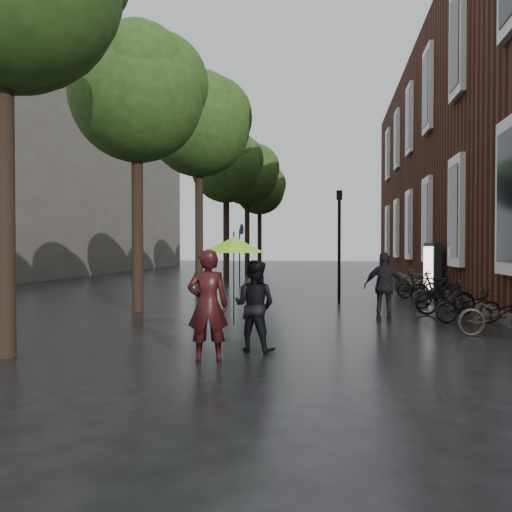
% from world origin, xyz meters
% --- Properties ---
extents(ground, '(120.00, 120.00, 0.00)m').
position_xyz_m(ground, '(0.00, 0.00, 0.00)').
color(ground, black).
extents(bg_building, '(16.00, 30.00, 14.00)m').
position_xyz_m(bg_building, '(-22.00, 28.00, 7.00)').
color(bg_building, '#47423D').
rests_on(bg_building, ground).
extents(street_trees, '(4.33, 34.03, 8.91)m').
position_xyz_m(street_trees, '(-3.99, 15.91, 6.34)').
color(street_trees, black).
rests_on(street_trees, ground).
extents(person_burgundy, '(0.73, 0.55, 1.81)m').
position_xyz_m(person_burgundy, '(-0.58, 1.19, 0.90)').
color(person_burgundy, black).
rests_on(person_burgundy, ground).
extents(person_black, '(0.91, 0.79, 1.61)m').
position_xyz_m(person_black, '(0.04, 2.10, 0.80)').
color(person_black, black).
rests_on(person_black, ground).
extents(lime_umbrella, '(1.06, 1.06, 1.57)m').
position_xyz_m(lime_umbrella, '(-0.24, 1.62, 1.88)').
color(lime_umbrella, black).
rests_on(lime_umbrella, ground).
extents(pedestrian_walking, '(1.05, 0.53, 1.72)m').
position_xyz_m(pedestrian_walking, '(2.69, 6.07, 0.86)').
color(pedestrian_walking, black).
rests_on(pedestrian_walking, ground).
extents(parked_bicycles, '(2.10, 11.04, 1.01)m').
position_xyz_m(parked_bicycles, '(4.65, 9.22, 0.46)').
color(parked_bicycles, black).
rests_on(parked_bicycles, ground).
extents(ad_lightbox, '(0.30, 1.32, 1.99)m').
position_xyz_m(ad_lightbox, '(5.12, 12.80, 1.00)').
color(ad_lightbox, black).
rests_on(ad_lightbox, ground).
extents(lamp_post, '(0.19, 0.19, 3.73)m').
position_xyz_m(lamp_post, '(1.65, 10.37, 2.27)').
color(lamp_post, black).
rests_on(lamp_post, ground).
extents(cycle_sign, '(0.16, 0.55, 3.00)m').
position_xyz_m(cycle_sign, '(-3.12, 18.09, 1.99)').
color(cycle_sign, '#262628').
rests_on(cycle_sign, ground).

